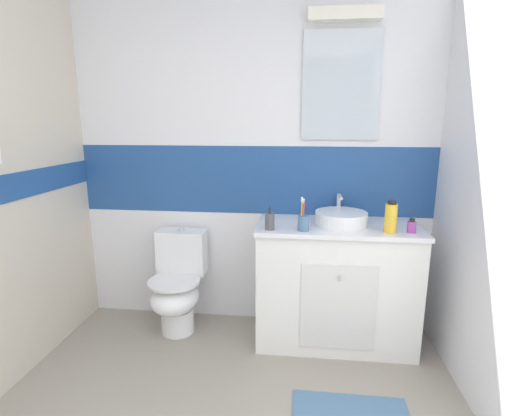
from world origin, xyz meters
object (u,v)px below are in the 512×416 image
Objects in this scene: toilet at (178,286)px; toothbrush_cup at (303,222)px; perfume_flask_small at (412,226)px; soap_dispenser at (270,221)px; mouthwash_bottle at (391,218)px; sink_basin at (341,218)px.

toilet is 1.08m from toothbrush_cup.
soap_dispenser is at bearing -178.28° from perfume_flask_small.
soap_dispenser is (0.69, -0.18, 0.56)m from toilet.
mouthwash_bottle is 0.14m from perfume_flask_small.
sink_basin is 1.78× the size of toothbrush_cup.
toothbrush_cup reaches higher than sink_basin.
toothbrush_cup is (0.90, -0.19, 0.56)m from toilet.
soap_dispenser is 0.74× the size of mouthwash_bottle.
toothbrush_cup is 0.53m from mouthwash_bottle.
sink_basin reaches higher than perfume_flask_small.
mouthwash_bottle is at bearing -28.62° from sink_basin.
sink_basin reaches higher than soap_dispenser.
soap_dispenser is at bearing -15.02° from toilet.
toothbrush_cup is 0.67m from perfume_flask_small.
mouthwash_bottle is (0.28, -0.15, 0.05)m from sink_basin.
toothbrush_cup is 0.21m from soap_dispenser.
sink_basin is at bearing 151.38° from mouthwash_bottle.
soap_dispenser is at bearing -159.92° from sink_basin.
sink_basin is 0.49m from soap_dispenser.
toothbrush_cup is 1.46× the size of soap_dispenser.
mouthwash_bottle is at bearing -174.59° from perfume_flask_small.
mouthwash_bottle is at bearing 2.01° from toothbrush_cup.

